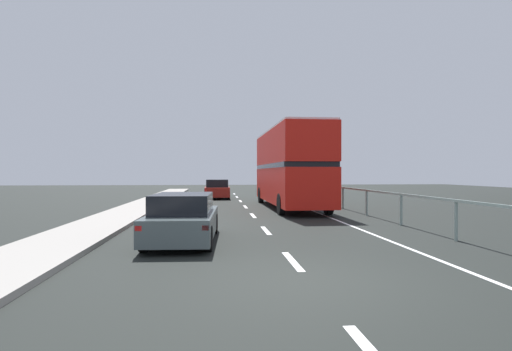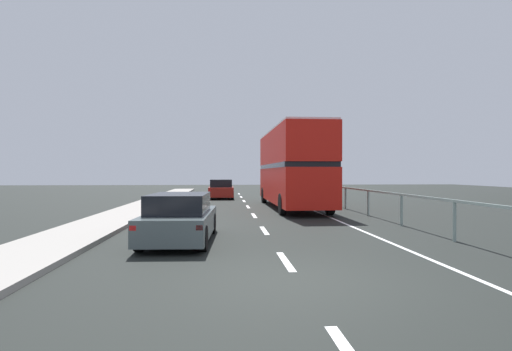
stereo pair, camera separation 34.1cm
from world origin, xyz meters
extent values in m
cube|color=black|center=(0.00, 0.00, -0.05)|extent=(75.18, 120.00, 0.10)
cube|color=silver|center=(0.00, 1.57, 0.00)|extent=(0.16, 1.99, 0.01)
cube|color=silver|center=(0.00, 6.42, 0.00)|extent=(0.16, 1.99, 0.01)
cube|color=silver|center=(0.00, 11.28, 0.00)|extent=(0.16, 1.99, 0.01)
cube|color=silver|center=(0.00, 16.14, 0.00)|extent=(0.16, 1.99, 0.01)
cube|color=silver|center=(0.00, 20.99, 0.00)|extent=(0.16, 1.99, 0.01)
cube|color=silver|center=(0.00, 25.85, 0.00)|extent=(0.16, 1.99, 0.01)
cube|color=silver|center=(0.00, 30.71, 0.00)|extent=(0.16, 1.99, 0.01)
cube|color=silver|center=(3.28, 9.00, 0.00)|extent=(0.12, 46.00, 0.01)
cube|color=gray|center=(5.16, 9.00, 1.15)|extent=(0.08, 42.00, 0.08)
cylinder|color=gray|center=(5.16, 3.75, 0.58)|extent=(0.10, 0.10, 1.15)
cylinder|color=gray|center=(5.16, 7.25, 0.58)|extent=(0.10, 0.10, 1.15)
cylinder|color=gray|center=(5.16, 10.75, 0.58)|extent=(0.10, 0.10, 1.15)
cylinder|color=gray|center=(5.16, 14.25, 0.58)|extent=(0.10, 0.10, 1.15)
cylinder|color=gray|center=(5.16, 17.75, 0.58)|extent=(0.10, 0.10, 1.15)
cylinder|color=gray|center=(5.16, 21.25, 0.58)|extent=(0.10, 0.10, 1.15)
cylinder|color=gray|center=(5.16, 24.75, 0.58)|extent=(0.10, 0.10, 1.15)
cylinder|color=gray|center=(5.16, 28.25, 0.58)|extent=(0.10, 0.10, 1.15)
cube|color=red|center=(2.40, 15.23, 1.28)|extent=(2.57, 10.91, 1.86)
cube|color=black|center=(2.40, 15.23, 2.33)|extent=(2.58, 10.47, 0.24)
cube|color=red|center=(2.40, 15.23, 3.35)|extent=(2.57, 10.91, 1.79)
cube|color=silver|center=(2.40, 15.23, 4.30)|extent=(2.52, 10.69, 0.10)
cube|color=black|center=(2.33, 20.65, 1.37)|extent=(2.20, 0.06, 1.30)
cube|color=yellow|center=(2.33, 20.65, 3.80)|extent=(1.47, 0.06, 0.28)
cylinder|color=black|center=(1.23, 19.26, 0.50)|extent=(0.29, 1.00, 1.00)
cylinder|color=black|center=(3.47, 19.28, 0.50)|extent=(0.29, 1.00, 1.00)
cylinder|color=black|center=(1.32, 11.38, 0.50)|extent=(0.29, 1.00, 1.00)
cylinder|color=black|center=(3.56, 11.40, 0.50)|extent=(0.29, 1.00, 1.00)
cube|color=#475354|center=(-2.59, 4.43, 0.51)|extent=(1.94, 4.51, 0.66)
cube|color=black|center=(-2.60, 4.21, 1.11)|extent=(1.64, 2.51, 0.53)
cube|color=red|center=(-3.46, 2.28, 0.68)|extent=(0.16, 0.07, 0.12)
cube|color=red|center=(-1.93, 2.21, 0.68)|extent=(0.16, 0.07, 0.12)
cylinder|color=black|center=(-3.31, 5.99, 0.32)|extent=(0.23, 0.65, 0.64)
cylinder|color=black|center=(-1.74, 5.92, 0.32)|extent=(0.23, 0.65, 0.64)
cylinder|color=black|center=(-3.45, 2.95, 0.32)|extent=(0.23, 0.65, 0.64)
cylinder|color=black|center=(-1.87, 2.88, 0.32)|extent=(0.23, 0.65, 0.64)
cube|color=maroon|center=(-1.60, 24.02, 0.53)|extent=(1.83, 4.05, 0.70)
cube|color=black|center=(-1.60, 23.81, 1.17)|extent=(1.61, 2.23, 0.57)
cube|color=red|center=(-2.41, 22.02, 0.71)|extent=(0.16, 0.06, 0.12)
cube|color=red|center=(-0.78, 22.02, 0.71)|extent=(0.16, 0.06, 0.12)
cylinder|color=black|center=(-2.43, 25.34, 0.32)|extent=(0.20, 0.64, 0.64)
cylinder|color=black|center=(-0.77, 25.34, 0.32)|extent=(0.20, 0.64, 0.64)
cylinder|color=black|center=(-2.43, 22.69, 0.32)|extent=(0.20, 0.64, 0.64)
cylinder|color=black|center=(-0.77, 22.69, 0.32)|extent=(0.20, 0.64, 0.64)
camera|label=1|loc=(-1.68, -7.38, 1.95)|focal=28.84mm
camera|label=2|loc=(-1.34, -7.41, 1.95)|focal=28.84mm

